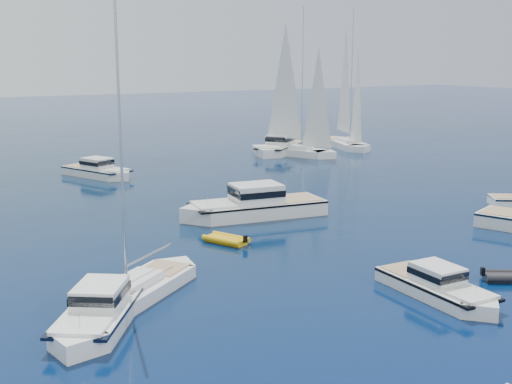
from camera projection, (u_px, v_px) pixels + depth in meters
motor_cruiser_near at (438, 297)px, 33.65m from camera, size 2.84×8.25×2.14m
motor_cruiser_left at (101, 323)px, 30.33m from camera, size 7.53×9.12×2.40m
motor_cruiser_centre at (253, 216)px, 50.79m from camera, size 12.84×5.60×3.26m
motor_cruiser_distant at (280, 153)px, 84.48m from camera, size 11.71×9.95×3.11m
motor_cruiser_horizon at (99, 177)px, 67.74m from camera, size 6.38×9.96×2.51m
sailboat_mid_l at (139, 295)px, 33.88m from camera, size 10.16×8.44×15.54m
sailboat_sails_r at (292, 155)px, 82.88m from camera, size 8.72×13.11×19.04m
sailboat_sails_far at (346, 147)px, 90.03m from camera, size 7.17×13.39×19.08m
tender_yellow at (226, 243)px, 43.52m from camera, size 2.94×3.63×0.95m
tender_grey_near at (508, 280)px, 36.16m from camera, size 3.31×2.92×0.95m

